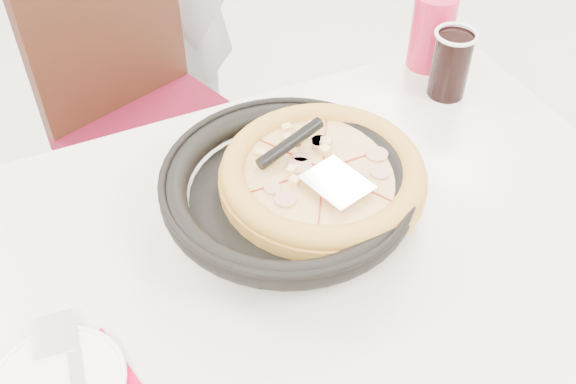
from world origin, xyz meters
name	(u,v)px	position (x,y,z in m)	size (l,w,h in m)	color
floor	(297,373)	(0.00, 0.00, 0.00)	(7.00, 7.00, 0.00)	#A7A7A2
main_table	(299,372)	(-0.09, -0.19, 0.38)	(1.20, 0.80, 0.75)	silver
chair_far	(164,135)	(-0.14, 0.50, 0.47)	(0.42, 0.42, 0.95)	black
trivet	(291,205)	(-0.08, -0.12, 0.77)	(0.13, 0.13, 0.04)	black
pizza_pan	(288,196)	(-0.08, -0.12, 0.79)	(0.32, 0.32, 0.01)	black
pizza	(322,179)	(-0.02, -0.12, 0.81)	(0.34, 0.34, 0.02)	gold
pizza_server	(337,182)	(-0.02, -0.17, 0.84)	(0.08, 0.10, 0.00)	white
fork	(77,375)	(-0.46, -0.28, 0.77)	(0.02, 0.18, 0.00)	white
cola_glass	(450,66)	(0.35, 0.05, 0.81)	(0.07, 0.07, 0.13)	black
red_cup	(432,31)	(0.37, 0.16, 0.83)	(0.09, 0.09, 0.16)	#C0193C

